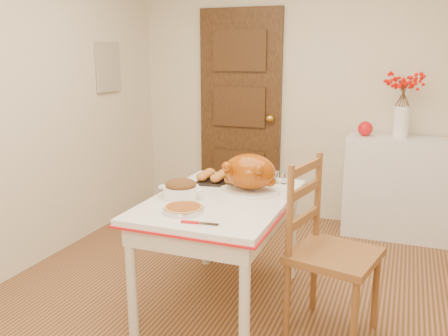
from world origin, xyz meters
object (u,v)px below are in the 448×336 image
at_px(pumpkin_pie, 183,208).
at_px(turkey_platter, 250,174).
at_px(sideboard, 397,188).
at_px(kitchen_table, 221,252).
at_px(chair_oak, 335,251).

bearing_deg(pumpkin_pie, turkey_platter, 65.84).
bearing_deg(pumpkin_pie, sideboard, 61.43).
bearing_deg(pumpkin_pie, kitchen_table, 74.16).
height_order(sideboard, pumpkin_pie, sideboard).
distance_m(sideboard, pumpkin_pie, 2.36).
distance_m(kitchen_table, pumpkin_pie, 0.53).
xyz_separation_m(kitchen_table, pumpkin_pie, (-0.10, -0.34, 0.39)).
bearing_deg(kitchen_table, turkey_platter, 51.97).
bearing_deg(turkey_platter, kitchen_table, -116.84).
xyz_separation_m(sideboard, kitchen_table, (-1.02, -1.71, -0.08)).
bearing_deg(sideboard, turkey_platter, -119.95).
bearing_deg(turkey_platter, pumpkin_pie, -102.97).
relative_size(kitchen_table, turkey_platter, 3.09).
bearing_deg(turkey_platter, chair_oak, -11.62).
bearing_deg(sideboard, kitchen_table, -120.82).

